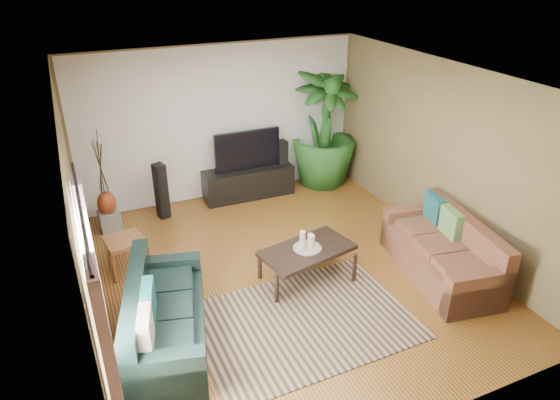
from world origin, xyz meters
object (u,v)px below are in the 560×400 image
television (247,150)px  speaker_left (161,191)px  sofa_right (441,248)px  side_table (126,255)px  pedestal (110,220)px  vase (107,203)px  sofa_left (167,312)px  coffee_table (307,264)px  potted_plant (323,128)px  tv_stand (248,182)px  speaker_right (282,166)px

television → speaker_left: 1.65m
sofa_right → side_table: (-3.92, 1.81, -0.16)m
television → side_table: size_ratio=2.29×
pedestal → vase: bearing=0.0°
sofa_left → speaker_left: bearing=3.2°
sofa_right → coffee_table: bearing=-100.3°
sofa_left → television: size_ratio=1.57×
television → potted_plant: potted_plant is taller
tv_stand → vase: bearing=-173.4°
sofa_left → speaker_right: speaker_right is taller
tv_stand → vase: size_ratio=4.01×
potted_plant → vase: 4.02m
coffee_table → speaker_left: speaker_left is taller
speaker_left → vase: bearing=167.6°
sofa_right → speaker_right: 3.48m
speaker_right → sofa_right: bearing=-79.3°
sofa_left → sofa_right: 3.70m
speaker_right → vase: (-3.12, -0.24, -0.02)m
pedestal → vase: size_ratio=0.78×
coffee_table → vase: size_ratio=3.00×
speaker_left → tv_stand: bearing=-9.8°
tv_stand → pedestal: 2.48m
speaker_right → tv_stand: bearing=176.1°
side_table → pedestal: bearing=93.6°
coffee_table → speaker_left: 2.94m
tv_stand → television: size_ratio=1.36×
sofa_right → pedestal: (-4.00, 3.13, -0.27)m
sofa_left → vase: size_ratio=4.63×
tv_stand → vase: 2.48m
tv_stand → speaker_left: 1.61m
television → pedestal: (-2.46, -0.24, -0.73)m
pedestal → speaker_left: bearing=3.9°
sofa_left → coffee_table: 2.03m
pedestal → side_table: 1.33m
sofa_left → side_table: (-0.22, 1.64, -0.16)m
coffee_table → television: size_ratio=1.02×
tv_stand → speaker_left: bearing=-172.5°
sofa_right → speaker_left: 4.47m
coffee_table → pedestal: size_ratio=3.85×
tv_stand → speaker_right: bearing=1.0°
television → vase: 2.51m
potted_plant → side_table: (-3.88, -1.56, -0.83)m
speaker_left → speaker_right: size_ratio=0.99×
speaker_left → side_table: (-0.79, -1.38, -0.22)m
sofa_left → potted_plant: size_ratio=0.86×
sofa_right → tv_stand: bearing=-146.1°
television → pedestal: 2.58m
sofa_left → tv_stand: (2.16, 3.20, -0.15)m
sofa_right → vase: 5.08m
coffee_table → tv_stand: 2.76m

